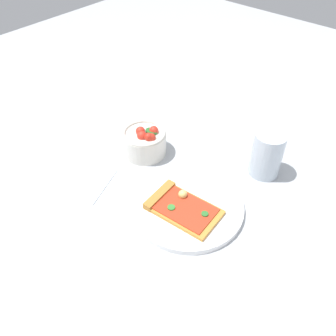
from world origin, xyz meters
name	(u,v)px	position (x,y,z in m)	size (l,w,h in m)	color
ground_plane	(195,202)	(0.00, 0.00, 0.00)	(2.40, 2.40, 0.00)	#B2B7BC
plate	(189,207)	(-0.03, 0.00, 0.01)	(0.25, 0.25, 0.01)	white
pizza_slice_main	(180,206)	(-0.05, 0.01, 0.02)	(0.11, 0.16, 0.03)	gold
salad_bowl	(145,141)	(0.05, 0.21, 0.04)	(0.11, 0.11, 0.08)	white
soda_glass	(267,156)	(0.19, -0.07, 0.05)	(0.07, 0.07, 0.12)	silver
paper_napkin	(77,179)	(-0.13, 0.26, 0.00)	(0.12, 0.16, 0.00)	white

